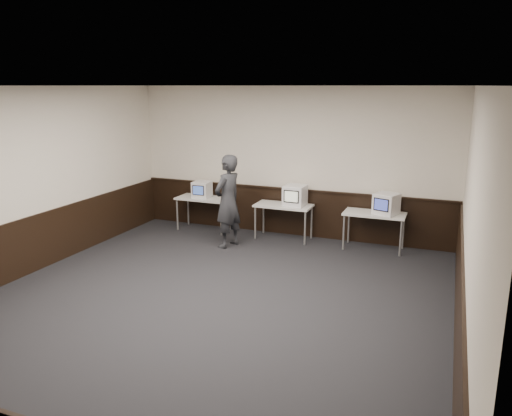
{
  "coord_description": "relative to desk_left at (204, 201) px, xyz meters",
  "views": [
    {
      "loc": [
        3.24,
        -6.15,
        3.2
      ],
      "look_at": [
        0.16,
        1.6,
        1.15
      ],
      "focal_mm": 35.0,
      "sensor_mm": 36.0,
      "label": 1
    }
  ],
  "objects": [
    {
      "name": "wainscot_right",
      "position": [
        5.38,
        -3.6,
        -0.18
      ],
      "size": [
        0.04,
        7.98,
        1.0
      ],
      "primitive_type": "cube",
      "color": "black",
      "rests_on": "right_wall"
    },
    {
      "name": "wainscot_back",
      "position": [
        1.9,
        0.38,
        -0.18
      ],
      "size": [
        6.98,
        0.04,
        1.0
      ],
      "primitive_type": "cube",
      "color": "black",
      "rests_on": "back_wall"
    },
    {
      "name": "ceiling",
      "position": [
        1.9,
        -3.6,
        2.52
      ],
      "size": [
        8.0,
        8.0,
        0.0
      ],
      "primitive_type": "plane",
      "rotation": [
        3.14,
        0.0,
        0.0
      ],
      "color": "white",
      "rests_on": "back_wall"
    },
    {
      "name": "emac_center",
      "position": [
        2.14,
        0.01,
        0.29
      ],
      "size": [
        0.45,
        0.48,
        0.43
      ],
      "rotation": [
        0.0,
        0.0,
        -0.04
      ],
      "color": "white",
      "rests_on": "desk_center"
    },
    {
      "name": "wainscot_left",
      "position": [
        -1.58,
        -3.6,
        -0.18
      ],
      "size": [
        0.04,
        7.98,
        1.0
      ],
      "primitive_type": "cube",
      "color": "black",
      "rests_on": "left_wall"
    },
    {
      "name": "emac_right",
      "position": [
        4.01,
        -0.02,
        0.28
      ],
      "size": [
        0.53,
        0.55,
        0.42
      ],
      "rotation": [
        0.0,
        0.0,
        -0.33
      ],
      "color": "white",
      "rests_on": "desk_right"
    },
    {
      "name": "desk_left",
      "position": [
        0.0,
        0.0,
        0.0
      ],
      "size": [
        1.2,
        0.6,
        0.75
      ],
      "color": "silver",
      "rests_on": "ground"
    },
    {
      "name": "left_wall",
      "position": [
        -1.6,
        -3.6,
        0.92
      ],
      "size": [
        0.0,
        8.0,
        8.0
      ],
      "primitive_type": "plane",
      "rotation": [
        1.57,
        0.0,
        1.57
      ],
      "color": "silver",
      "rests_on": "ground"
    },
    {
      "name": "desk_center",
      "position": [
        1.9,
        0.0,
        0.0
      ],
      "size": [
        1.2,
        0.6,
        0.75
      ],
      "color": "silver",
      "rests_on": "ground"
    },
    {
      "name": "emac_left",
      "position": [
        -0.03,
        -0.02,
        0.26
      ],
      "size": [
        0.39,
        0.41,
        0.37
      ],
      "rotation": [
        0.0,
        0.0,
        0.05
      ],
      "color": "white",
      "rests_on": "desk_left"
    },
    {
      "name": "wainscot_rail",
      "position": [
        1.9,
        0.36,
        0.34
      ],
      "size": [
        6.98,
        0.06,
        0.04
      ],
      "primitive_type": "cube",
      "color": "black",
      "rests_on": "wainscot_back"
    },
    {
      "name": "right_wall",
      "position": [
        5.4,
        -3.6,
        0.92
      ],
      "size": [
        0.0,
        8.0,
        8.0
      ],
      "primitive_type": "plane",
      "rotation": [
        1.57,
        0.0,
        -1.57
      ],
      "color": "silver",
      "rests_on": "ground"
    },
    {
      "name": "person",
      "position": [
        1.02,
        -0.9,
        0.26
      ],
      "size": [
        0.62,
        0.78,
        1.88
      ],
      "primitive_type": "imported",
      "rotation": [
        0.0,
        0.0,
        -1.85
      ],
      "color": "#28292D",
      "rests_on": "ground"
    },
    {
      "name": "desk_right",
      "position": [
        3.8,
        0.0,
        0.0
      ],
      "size": [
        1.2,
        0.6,
        0.75
      ],
      "color": "silver",
      "rests_on": "ground"
    },
    {
      "name": "floor",
      "position": [
        1.9,
        -3.6,
        -0.68
      ],
      "size": [
        8.0,
        8.0,
        0.0
      ],
      "primitive_type": "plane",
      "color": "black",
      "rests_on": "ground"
    },
    {
      "name": "back_wall",
      "position": [
        1.9,
        0.4,
        0.92
      ],
      "size": [
        7.0,
        0.0,
        7.0
      ],
      "primitive_type": "plane",
      "rotation": [
        1.57,
        0.0,
        0.0
      ],
      "color": "silver",
      "rests_on": "ground"
    }
  ]
}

